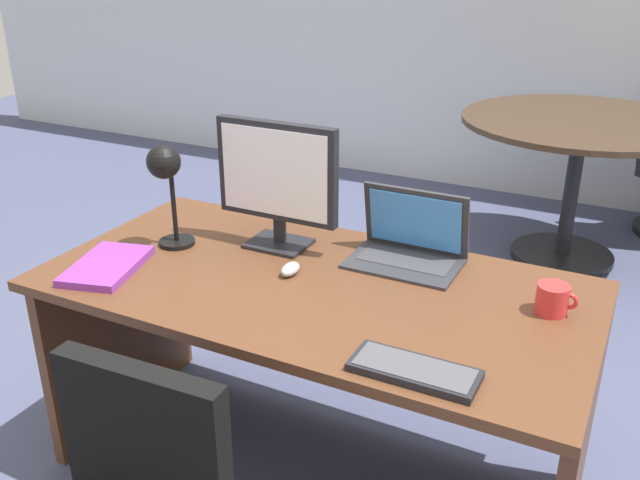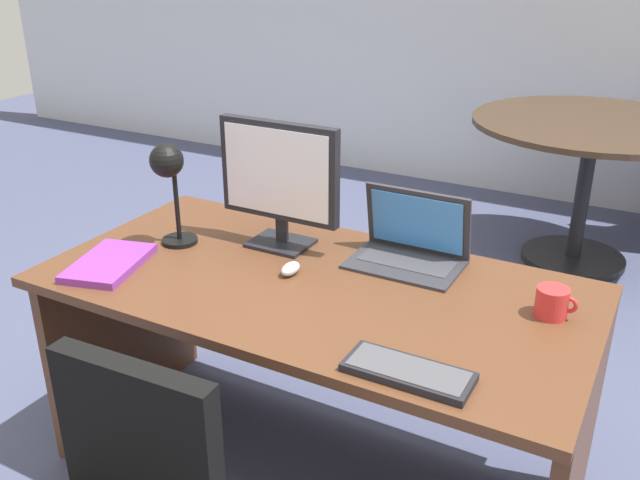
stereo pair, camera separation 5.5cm
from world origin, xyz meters
TOP-DOWN VIEW (x-y plane):
  - ground at (0.00, 1.50)m, footprint 12.00×12.00m
  - desk at (0.00, 0.05)m, footprint 1.65×0.83m
  - monitor at (-0.23, 0.18)m, footprint 0.42×0.16m
  - laptop at (0.20, 0.29)m, footprint 0.35×0.24m
  - keyboard at (0.43, -0.32)m, footprint 0.31×0.12m
  - mouse at (-0.09, 0.01)m, footprint 0.05×0.08m
  - desk_lamp at (-0.54, 0.01)m, footprint 0.12×0.14m
  - book at (-0.61, -0.22)m, footprint 0.26×0.34m
  - coffee_mug at (0.67, 0.13)m, footprint 0.11×0.09m
  - meeting_table at (0.47, 2.17)m, footprint 1.25×1.25m

SIDE VIEW (x-z plane):
  - ground at x=0.00m, z-range 0.00..0.00m
  - desk at x=0.00m, z-range 0.15..0.88m
  - meeting_table at x=0.47m, z-range 0.21..1.02m
  - keyboard at x=0.43m, z-range 0.73..0.75m
  - book at x=-0.61m, z-range 0.73..0.75m
  - mouse at x=-0.09m, z-range 0.73..0.77m
  - coffee_mug at x=0.67m, z-range 0.73..0.81m
  - laptop at x=0.20m, z-range 0.69..0.91m
  - monitor at x=-0.23m, z-range 0.76..1.18m
  - desk_lamp at x=-0.54m, z-range 0.81..1.16m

